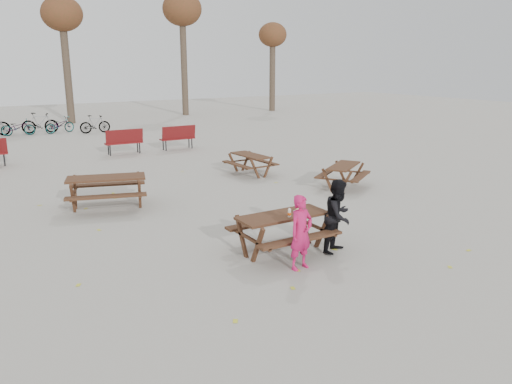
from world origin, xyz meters
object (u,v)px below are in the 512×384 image
food_tray (298,211)px  picnic_table_north (107,193)px  child (301,233)px  adult (338,216)px  soda_bottle (289,213)px  picnic_table_east (343,176)px  main_picnic_table (283,224)px  picnic_table_far (250,165)px

food_tray → picnic_table_north: bearing=116.7°
child → adult: size_ratio=0.94×
adult → picnic_table_north: (-3.07, 5.36, -0.31)m
soda_bottle → picnic_table_north: 5.48m
picnic_table_east → picnic_table_north: (-6.60, 1.43, 0.07)m
main_picnic_table → food_tray: food_tray is taller
food_tray → adult: 0.78m
picnic_table_far → soda_bottle: bearing=151.7°
child → picnic_table_east: child is taller
picnic_table_east → picnic_table_far: 3.31m
adult → picnic_table_far: 7.22m
picnic_table_north → picnic_table_far: picnic_table_north is taller
main_picnic_table → adult: adult is taller
main_picnic_table → soda_bottle: (0.02, -0.19, 0.26)m
child → food_tray: bearing=48.3°
soda_bottle → adult: bearing=-19.5°
child → adult: 1.18m
food_tray → adult: (0.62, -0.47, -0.06)m
main_picnic_table → adult: bearing=-28.7°
main_picnic_table → child: size_ratio=1.31×
main_picnic_table → soda_bottle: bearing=-83.5°
main_picnic_table → food_tray: size_ratio=10.00×
picnic_table_far → food_tray: bearing=153.6°
main_picnic_table → food_tray: (0.34, -0.05, 0.21)m
picnic_table_north → picnic_table_east: bearing=4.6°
food_tray → picnic_table_north: (-2.45, 4.88, -0.38)m
food_tray → soda_bottle: bearing=-155.9°
main_picnic_table → picnic_table_far: size_ratio=1.15×
food_tray → picnic_table_east: food_tray is taller
main_picnic_table → picnic_table_east: main_picnic_table is taller
main_picnic_table → picnic_table_east: (4.49, 3.40, -0.25)m
food_tray → picnic_table_far: 6.99m
child → soda_bottle: bearing=64.4°
child → picnic_table_far: (3.22, 7.22, -0.35)m
picnic_table_east → main_picnic_table: bearing=-175.8°
soda_bottle → picnic_table_east: (4.47, 3.60, -0.51)m
child → picnic_table_far: bearing=57.3°
soda_bottle → adult: 1.00m
main_picnic_table → adult: 1.10m
soda_bottle → picnic_table_far: soda_bottle is taller
adult → picnic_table_north: size_ratio=0.76×
picnic_table_north → food_tray: bearing=-46.5°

